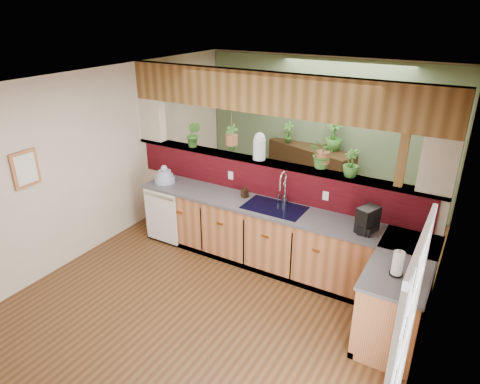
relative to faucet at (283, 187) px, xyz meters
The scene contains 28 objects.
ground 1.65m from the faucet, 104.88° to the right, with size 4.60×7.00×0.01m, color #4E3018.
ceiling 1.85m from the faucet, 104.88° to the right, with size 4.60×7.00×0.01m, color brown.
wall_back 2.39m from the faucet, 97.21° to the left, with size 4.60×0.02×2.60m, color beige.
wall_left 2.84m from the faucet, 156.53° to the right, with size 0.02×7.00×2.60m, color beige.
wall_right 2.30m from the faucet, 29.45° to the right, with size 0.02×7.00×2.60m, color beige.
pass_through_partition 0.35m from the faucet, 141.04° to the left, with size 4.60×0.21×2.60m.
pass_through_ledge 0.43m from the faucet, 143.63° to the left, with size 4.60×0.21×0.04m, color brown.
header_beam 1.22m from the faucet, 143.63° to the left, with size 4.60×0.15×0.55m, color brown.
sage_backwall 2.37m from the faucet, 97.27° to the left, with size 4.55×0.02×2.55m, color #58734F.
countertop 0.93m from the faucet, 25.85° to the right, with size 4.14×1.52×0.90m.
dishwasher 1.97m from the faucet, 165.32° to the right, with size 0.58×0.03×0.82m.
navy_sink 0.38m from the faucet, 107.99° to the right, with size 0.82×0.50×0.18m.
french_door 3.13m from the faucet, 50.96° to the right, with size 0.06×1.02×2.16m, color white.
framed_print 3.24m from the faucet, 143.13° to the right, with size 0.04×0.35×0.45m.
faucet is the anchor object (origin of this frame).
dish_stack 1.90m from the faucet, behind, with size 0.31×0.31×0.27m.
soap_dispenser 0.59m from the faucet, behind, with size 0.08×0.08×0.18m, color #352213.
coffee_maker 1.21m from the faucet, ahead, with size 0.17×0.28×0.32m.
paper_towel 1.93m from the faucet, 29.07° to the right, with size 0.13×0.13×0.28m.
glass_jar 0.68m from the faucet, 155.68° to the left, with size 0.17×0.17×0.39m.
ledge_plant_left 1.68m from the faucet, behind, with size 0.22×0.18×0.40m, color #326824.
ledge_plant_right 0.93m from the faucet, 15.26° to the left, with size 0.20×0.20×0.36m, color #326824.
hanging_plant_a 1.13m from the faucet, 166.74° to the left, with size 0.20×0.17×0.52m.
hanging_plant_b 0.80m from the faucet, 26.81° to the left, with size 0.42×0.39×0.54m.
shelving_console 2.26m from the faucet, 101.54° to the left, with size 1.68×0.45×1.12m, color black.
shelf_plant_a 2.30m from the faucet, 112.82° to the left, with size 0.21×0.14×0.40m, color #326824.
shelf_plant_b 2.13m from the faucet, 91.17° to the left, with size 0.30×0.30×0.53m, color #326824.
floor_plant 1.65m from the faucet, 62.21° to the left, with size 0.66×0.57×0.73m, color #326824.
Camera 1 is at (2.44, -3.69, 3.38)m, focal length 32.00 mm.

